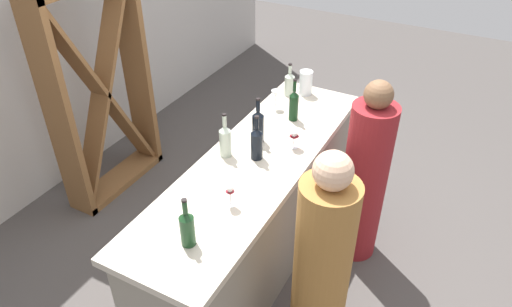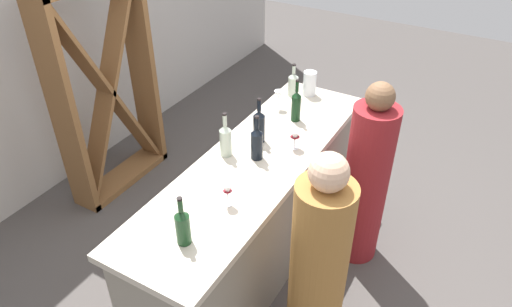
% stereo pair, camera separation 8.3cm
% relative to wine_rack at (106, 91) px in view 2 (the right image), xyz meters
% --- Properties ---
extents(ground_plane, '(12.00, 12.00, 0.00)m').
position_rel_wine_rack_xyz_m(ground_plane, '(-0.28, -1.65, -0.96)').
color(ground_plane, '#4C4744').
extents(back_wall, '(8.00, 0.10, 2.80)m').
position_rel_wine_rack_xyz_m(back_wall, '(-0.28, 0.55, 0.44)').
color(back_wall, '#BCB7B2').
rests_on(back_wall, ground).
extents(bar_counter, '(2.37, 0.67, 0.99)m').
position_rel_wine_rack_xyz_m(bar_counter, '(-0.28, -1.65, -0.45)').
color(bar_counter, gray).
rests_on(bar_counter, ground).
extents(wine_rack, '(0.99, 0.28, 1.91)m').
position_rel_wine_rack_xyz_m(wine_rack, '(0.00, 0.00, 0.00)').
color(wine_rack, brown).
rests_on(wine_rack, ground).
extents(wine_bottle_leftmost_olive_green, '(0.08, 0.08, 0.31)m').
position_rel_wine_rack_xyz_m(wine_bottle_leftmost_olive_green, '(-1.13, -1.70, 0.15)').
color(wine_bottle_leftmost_olive_green, '#193D1E').
rests_on(wine_bottle_leftmost_olive_green, bar_counter).
extents(wine_bottle_second_left_clear_pale, '(0.08, 0.08, 0.32)m').
position_rel_wine_rack_xyz_m(wine_bottle_second_left_clear_pale, '(-0.33, -1.44, 0.16)').
color(wine_bottle_second_left_clear_pale, '#B7C6B2').
rests_on(wine_bottle_second_left_clear_pale, bar_counter).
extents(wine_bottle_center_near_black, '(0.08, 0.08, 0.32)m').
position_rel_wine_rack_xyz_m(wine_bottle_center_near_black, '(-0.26, -1.64, 0.16)').
color(wine_bottle_center_near_black, black).
rests_on(wine_bottle_center_near_black, bar_counter).
extents(wine_bottle_second_right_near_black, '(0.08, 0.08, 0.34)m').
position_rel_wine_rack_xyz_m(wine_bottle_second_right_near_black, '(-0.07, -1.55, 0.17)').
color(wine_bottle_second_right_near_black, black).
rests_on(wine_bottle_second_right_near_black, bar_counter).
extents(wine_bottle_rightmost_dark_green, '(0.07, 0.07, 0.34)m').
position_rel_wine_rack_xyz_m(wine_bottle_rightmost_dark_green, '(0.32, -1.65, 0.17)').
color(wine_bottle_rightmost_dark_green, black).
rests_on(wine_bottle_rightmost_dark_green, bar_counter).
extents(wine_bottle_far_right_clear_pale, '(0.08, 0.08, 0.28)m').
position_rel_wine_rack_xyz_m(wine_bottle_far_right_clear_pale, '(0.67, -1.46, 0.14)').
color(wine_bottle_far_right_clear_pale, '#B7C6B2').
rests_on(wine_bottle_far_right_clear_pale, bar_counter).
extents(wine_glass_near_left, '(0.08, 0.08, 0.14)m').
position_rel_wine_rack_xyz_m(wine_glass_near_left, '(-0.02, -1.81, 0.13)').
color(wine_glass_near_left, white).
rests_on(wine_glass_near_left, bar_counter).
extents(wine_glass_near_center, '(0.06, 0.06, 0.15)m').
position_rel_wine_rack_xyz_m(wine_glass_near_center, '(-0.76, -1.73, 0.14)').
color(wine_glass_near_center, white).
rests_on(wine_glass_near_center, bar_counter).
extents(wine_glass_near_right, '(0.07, 0.07, 0.15)m').
position_rel_wine_rack_xyz_m(wine_glass_near_right, '(0.41, -1.45, 0.15)').
color(wine_glass_near_right, white).
rests_on(wine_glass_near_right, bar_counter).
extents(water_pitcher, '(0.11, 0.11, 0.20)m').
position_rel_wine_rack_xyz_m(water_pitcher, '(0.75, -1.57, 0.14)').
color(water_pitcher, silver).
rests_on(water_pitcher, bar_counter).
extents(person_left_guest, '(0.34, 0.34, 1.50)m').
position_rel_wine_rack_xyz_m(person_left_guest, '(0.24, -2.28, -0.26)').
color(person_left_guest, maroon).
rests_on(person_left_guest, ground).
extents(person_center_guest, '(0.38, 0.38, 1.53)m').
position_rel_wine_rack_xyz_m(person_center_guest, '(-0.71, -2.32, -0.25)').
color(person_center_guest, '#9E6B33').
rests_on(person_center_guest, ground).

